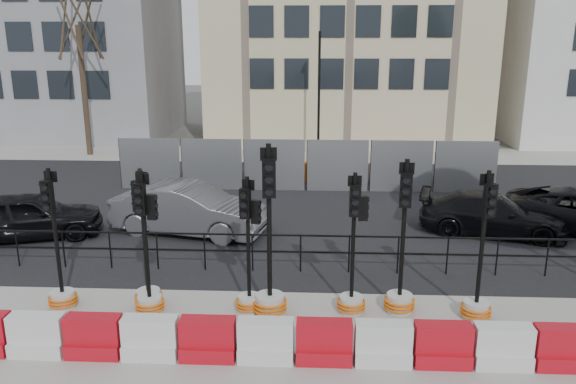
# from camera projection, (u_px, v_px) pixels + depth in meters

# --- Properties ---
(ground) EXTENTS (120.00, 120.00, 0.00)m
(ground) POSITION_uv_depth(u_px,v_px,m) (299.00, 293.00, 12.88)
(ground) COLOR #51514C
(ground) RESTS_ON ground
(sidewalk_near) EXTENTS (40.00, 6.00, 0.02)m
(sidewalk_near) POSITION_uv_depth(u_px,v_px,m) (294.00, 366.00, 9.99)
(sidewalk_near) COLOR gray
(sidewalk_near) RESTS_ON ground
(road) EXTENTS (40.00, 14.00, 0.03)m
(road) POSITION_uv_depth(u_px,v_px,m) (305.00, 206.00, 19.62)
(road) COLOR black
(road) RESTS_ON ground
(sidewalk_far) EXTENTS (40.00, 4.00, 0.02)m
(sidewalk_far) POSITION_uv_depth(u_px,v_px,m) (308.00, 155.00, 28.30)
(sidewalk_far) COLOR gray
(sidewalk_far) RESTS_ON ground
(building_grey) EXTENTS (11.00, 9.06, 14.00)m
(building_grey) POSITION_uv_depth(u_px,v_px,m) (72.00, 15.00, 32.86)
(building_grey) COLOR gray
(building_grey) RESTS_ON ground
(kerb_railing) EXTENTS (18.00, 0.04, 1.00)m
(kerb_railing) POSITION_uv_depth(u_px,v_px,m) (301.00, 247.00, 13.86)
(kerb_railing) COLOR black
(kerb_railing) RESTS_ON ground
(heras_fencing) EXTENTS (14.33, 1.72, 2.00)m
(heras_fencing) POSITION_uv_depth(u_px,v_px,m) (320.00, 170.00, 22.19)
(heras_fencing) COLOR gray
(heras_fencing) RESTS_ON ground
(lamp_post_far) EXTENTS (0.12, 0.56, 6.00)m
(lamp_post_far) POSITION_uv_depth(u_px,v_px,m) (319.00, 92.00, 26.45)
(lamp_post_far) COLOR black
(lamp_post_far) RESTS_ON ground
(tree_bare_far) EXTENTS (2.00, 2.00, 9.00)m
(tree_bare_far) POSITION_uv_depth(u_px,v_px,m) (77.00, 17.00, 26.57)
(tree_bare_far) COLOR #473828
(tree_bare_far) RESTS_ON ground
(barrier_row) EXTENTS (16.75, 0.50, 0.80)m
(barrier_row) POSITION_uv_depth(u_px,v_px,m) (295.00, 343.00, 10.09)
(barrier_row) COLOR red
(barrier_row) RESTS_ON ground
(traffic_signal_a) EXTENTS (0.61, 0.61, 3.11)m
(traffic_signal_a) POSITION_uv_depth(u_px,v_px,m) (60.00, 280.00, 12.02)
(traffic_signal_a) COLOR beige
(traffic_signal_a) RESTS_ON ground
(traffic_signal_b) EXTENTS (0.61, 0.61, 3.12)m
(traffic_signal_b) POSITION_uv_depth(u_px,v_px,m) (149.00, 281.00, 11.77)
(traffic_signal_b) COLOR beige
(traffic_signal_b) RESTS_ON ground
(traffic_signal_c) EXTENTS (0.61, 0.61, 3.08)m
(traffic_signal_c) POSITION_uv_depth(u_px,v_px,m) (147.00, 279.00, 12.10)
(traffic_signal_c) COLOR beige
(traffic_signal_c) RESTS_ON ground
(traffic_signal_d) EXTENTS (0.59, 0.59, 2.97)m
(traffic_signal_d) POSITION_uv_depth(u_px,v_px,m) (249.00, 281.00, 11.85)
(traffic_signal_d) COLOR beige
(traffic_signal_d) RESTS_ON ground
(traffic_signal_e) EXTENTS (0.72, 0.72, 3.67)m
(traffic_signal_e) POSITION_uv_depth(u_px,v_px,m) (270.00, 281.00, 11.70)
(traffic_signal_e) COLOR beige
(traffic_signal_e) RESTS_ON ground
(traffic_signal_f) EXTENTS (0.60, 0.60, 3.07)m
(traffic_signal_f) POSITION_uv_depth(u_px,v_px,m) (352.00, 281.00, 11.79)
(traffic_signal_f) COLOR beige
(traffic_signal_f) RESTS_ON ground
(traffic_signal_g) EXTENTS (0.66, 0.66, 3.34)m
(traffic_signal_g) POSITION_uv_depth(u_px,v_px,m) (400.00, 282.00, 11.82)
(traffic_signal_g) COLOR beige
(traffic_signal_g) RESTS_ON ground
(traffic_signal_h) EXTENTS (0.63, 0.63, 3.18)m
(traffic_signal_h) POSITION_uv_depth(u_px,v_px,m) (478.00, 290.00, 11.53)
(traffic_signal_h) COLOR beige
(traffic_signal_h) RESTS_ON ground
(car_a) EXTENTS (3.95, 4.99, 1.38)m
(car_a) POSITION_uv_depth(u_px,v_px,m) (29.00, 216.00, 16.28)
(car_a) COLOR black
(car_a) RESTS_ON ground
(car_b) EXTENTS (3.62, 5.30, 1.51)m
(car_b) POSITION_uv_depth(u_px,v_px,m) (189.00, 209.00, 16.65)
(car_b) COLOR #4E4E53
(car_b) RESTS_ON ground
(car_c) EXTENTS (3.74, 5.05, 1.23)m
(car_c) POSITION_uv_depth(u_px,v_px,m) (492.00, 214.00, 16.66)
(car_c) COLOR black
(car_c) RESTS_ON ground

